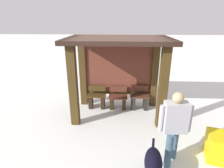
% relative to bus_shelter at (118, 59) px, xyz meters
% --- Properties ---
extents(ground_plane, '(60.00, 60.00, 0.00)m').
position_rel_bus_shelter_xyz_m(ground_plane, '(0.00, -0.14, -1.70)').
color(ground_plane, white).
extents(bus_shelter, '(2.91, 1.84, 2.34)m').
position_rel_bus_shelter_xyz_m(bus_shelter, '(0.00, 0.00, 0.00)').
color(bus_shelter, '#402E14').
rests_on(bus_shelter, ground).
extents(bench_left_inside, '(0.60, 0.34, 0.73)m').
position_rel_bus_shelter_xyz_m(bench_left_inside, '(-0.70, 0.22, -1.40)').
color(bench_left_inside, '#432F14').
rests_on(bench_left_inside, ground).
extents(bench_center_inside, '(0.60, 0.41, 0.71)m').
position_rel_bus_shelter_xyz_m(bench_center_inside, '(0.00, 0.22, -1.42)').
color(bench_center_inside, '#582B1F').
rests_on(bench_center_inside, ground).
extents(bench_right_inside, '(0.60, 0.38, 0.76)m').
position_rel_bus_shelter_xyz_m(bench_right_inside, '(0.70, 0.22, -1.39)').
color(bench_right_inside, '#512A1C').
rests_on(bench_right_inside, ground).
extents(person_walking, '(0.63, 0.42, 1.57)m').
position_rel_bus_shelter_xyz_m(person_walking, '(1.13, -2.16, -0.78)').
color(person_walking, '#B6B6BA').
rests_on(person_walking, ground).
extents(dog, '(0.41, 1.01, 0.66)m').
position_rel_bus_shelter_xyz_m(dog, '(0.66, -2.76, -1.24)').
color(dog, black).
rests_on(dog, ground).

